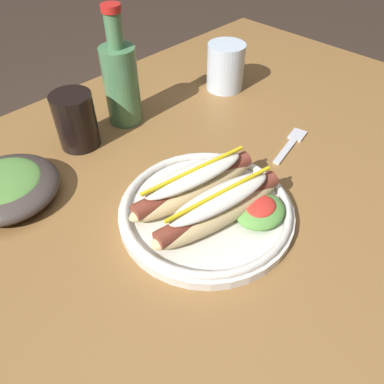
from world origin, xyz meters
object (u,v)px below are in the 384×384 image
hot_dog_plate (209,204)px  fork (291,143)px  glass_bottle (121,81)px  soda_cup (76,120)px  side_bowl (6,186)px  water_cup (226,67)px

hot_dog_plate → fork: (0.24, 0.01, -0.02)m
glass_bottle → soda_cup: bearing=-178.3°
soda_cup → fork: bearing=-46.1°
soda_cup → side_bowl: bearing=-165.4°
fork → side_bowl: (-0.44, 0.24, 0.02)m
soda_cup → water_cup: soda_cup is taller
hot_dog_plate → fork: bearing=2.7°
side_bowl → fork: bearing=-29.1°
glass_bottle → side_bowl: 0.28m
fork → soda_cup: soda_cup is taller
fork → glass_bottle: bearing=108.2°
fork → glass_bottle: size_ratio=0.55×
fork → glass_bottle: (-0.16, 0.29, 0.08)m
water_cup → soda_cup: bearing=171.5°
soda_cup → glass_bottle: bearing=1.7°
fork → glass_bottle: 0.34m
soda_cup → water_cup: size_ratio=1.01×
hot_dog_plate → fork: 0.25m
hot_dog_plate → glass_bottle: bearing=75.0°
hot_dog_plate → glass_bottle: (0.08, 0.30, 0.06)m
hot_dog_plate → water_cup: 0.41m
water_cup → glass_bottle: bearing=166.9°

